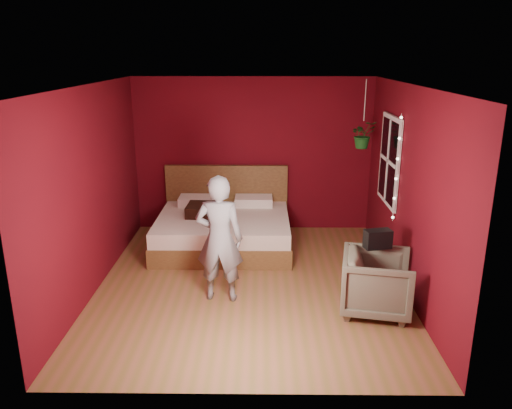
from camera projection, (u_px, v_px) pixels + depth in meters
name	position (u px, v px, depth m)	size (l,w,h in m)	color
floor	(250.00, 284.00, 6.69)	(4.50, 4.50, 0.00)	brown
room_walls	(250.00, 161.00, 6.20)	(4.04, 4.54, 2.62)	#5A0912
window	(389.00, 161.00, 7.09)	(0.05, 0.97, 1.27)	white
fairy_lights	(397.00, 169.00, 6.58)	(0.04, 0.04, 1.45)	silver
bed	(224.00, 227.00, 7.96)	(2.08, 1.76, 1.14)	brown
person	(219.00, 239.00, 6.07)	(0.58, 0.38, 1.60)	gray
armchair	(377.00, 283.00, 5.89)	(0.79, 0.81, 0.74)	#6A6B54
handbag	(378.00, 239.00, 5.94)	(0.32, 0.16, 0.23)	black
throw_pillow	(203.00, 210.00, 7.82)	(0.49, 0.49, 0.17)	black
hanging_plant	(363.00, 135.00, 7.45)	(0.45, 0.41, 1.01)	silver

